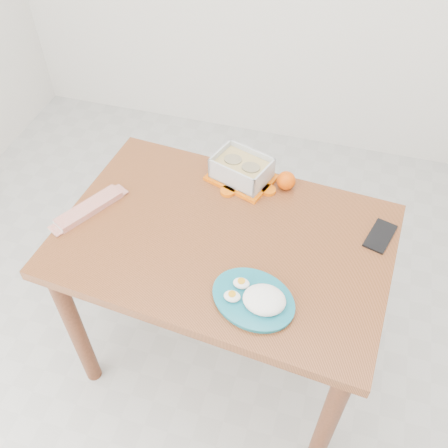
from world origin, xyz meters
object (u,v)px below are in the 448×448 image
(dining_table, at_px, (224,259))
(food_container, at_px, (242,169))
(smartphone, at_px, (380,236))
(rice_plate, at_px, (257,298))
(orange_fruit, at_px, (286,181))

(dining_table, relative_size, food_container, 4.29)
(food_container, bearing_deg, smartphone, 2.97)
(food_container, xyz_separation_m, rice_plate, (0.17, -0.49, -0.02))
(orange_fruit, distance_m, smartphone, 0.37)
(smartphone, bearing_deg, food_container, -179.45)
(dining_table, bearing_deg, rice_plate, -48.73)
(food_container, bearing_deg, dining_table, -67.78)
(food_container, xyz_separation_m, orange_fruit, (0.16, 0.00, -0.01))
(dining_table, height_order, food_container, food_container)
(dining_table, height_order, rice_plate, rice_plate)
(dining_table, distance_m, rice_plate, 0.30)
(rice_plate, xyz_separation_m, smartphone, (0.32, 0.35, -0.02))
(rice_plate, bearing_deg, orange_fruit, 112.04)
(food_container, bearing_deg, rice_plate, -51.67)
(orange_fruit, bearing_deg, dining_table, -117.16)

